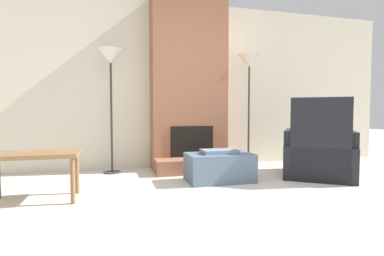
{
  "coord_description": "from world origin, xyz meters",
  "views": [
    {
      "loc": [
        -1.16,
        -1.94,
        0.86
      ],
      "look_at": [
        0.0,
        2.34,
        0.63
      ],
      "focal_mm": 28.0,
      "sensor_mm": 36.0,
      "label": 1
    }
  ],
  "objects_px": {
    "armchair": "(319,154)",
    "floor_lamp_left": "(111,64)",
    "ottoman": "(219,167)",
    "floor_lamp_right": "(249,67)",
    "side_table": "(34,159)"
  },
  "relations": [
    {
      "from": "side_table",
      "to": "ottoman",
      "type": "bearing_deg",
      "value": 8.96
    },
    {
      "from": "floor_lamp_right",
      "to": "ottoman",
      "type": "bearing_deg",
      "value": -132.95
    },
    {
      "from": "armchair",
      "to": "side_table",
      "type": "relative_size",
      "value": 1.5
    },
    {
      "from": "floor_lamp_left",
      "to": "floor_lamp_right",
      "type": "height_order",
      "value": "floor_lamp_right"
    },
    {
      "from": "armchair",
      "to": "floor_lamp_right",
      "type": "bearing_deg",
      "value": -27.32
    },
    {
      "from": "ottoman",
      "to": "floor_lamp_right",
      "type": "bearing_deg",
      "value": 47.05
    },
    {
      "from": "armchair",
      "to": "floor_lamp_right",
      "type": "distance_m",
      "value": 1.71
    },
    {
      "from": "ottoman",
      "to": "armchair",
      "type": "distance_m",
      "value": 1.36
    },
    {
      "from": "armchair",
      "to": "side_table",
      "type": "height_order",
      "value": "armchair"
    },
    {
      "from": "armchair",
      "to": "ottoman",
      "type": "bearing_deg",
      "value": 30.19
    },
    {
      "from": "armchair",
      "to": "floor_lamp_left",
      "type": "bearing_deg",
      "value": 14.69
    },
    {
      "from": "armchair",
      "to": "side_table",
      "type": "xyz_separation_m",
      "value": [
        -3.38,
        -0.19,
        0.1
      ]
    },
    {
      "from": "floor_lamp_right",
      "to": "floor_lamp_left",
      "type": "bearing_deg",
      "value": 180.0
    },
    {
      "from": "side_table",
      "to": "floor_lamp_left",
      "type": "xyz_separation_m",
      "value": [
        0.73,
        1.21,
        1.13
      ]
    },
    {
      "from": "side_table",
      "to": "floor_lamp_left",
      "type": "height_order",
      "value": "floor_lamp_left"
    }
  ]
}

